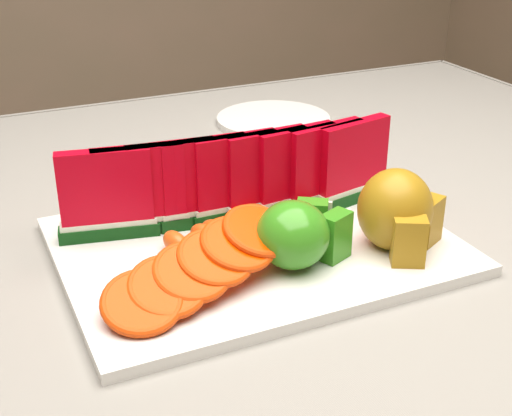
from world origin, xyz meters
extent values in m
cube|color=#543B1B|center=(0.00, 0.00, 0.73)|extent=(1.40, 0.90, 0.03)
cube|color=#543B1B|center=(0.64, 0.39, 0.36)|extent=(0.06, 0.06, 0.72)
cube|color=gray|center=(0.00, 0.00, 0.75)|extent=(1.52, 1.02, 0.01)
cube|color=gray|center=(0.00, 0.51, 0.66)|extent=(1.52, 0.01, 0.20)
cube|color=silver|center=(0.06, -0.07, 0.76)|extent=(0.40, 0.30, 0.01)
ellipsoid|color=#277D0A|center=(0.07, -0.13, 0.80)|extent=(0.08, 0.08, 0.07)
cube|color=#277D0A|center=(0.12, -0.14, 0.80)|extent=(0.04, 0.03, 0.05)
cube|color=beige|center=(0.13, -0.14, 0.80)|extent=(0.03, 0.02, 0.05)
cube|color=#277D0A|center=(0.11, -0.10, 0.80)|extent=(0.04, 0.03, 0.05)
cube|color=beige|center=(0.12, -0.10, 0.80)|extent=(0.03, 0.02, 0.05)
ellipsoid|color=#A88F0F|center=(0.19, -0.14, 0.81)|extent=(0.09, 0.09, 0.09)
cube|color=#A88F0F|center=(0.18, -0.18, 0.79)|extent=(0.04, 0.03, 0.05)
cube|color=#A88F0F|center=(0.22, -0.15, 0.79)|extent=(0.04, 0.03, 0.05)
cylinder|color=silver|center=(0.26, 0.30, 0.76)|extent=(0.24, 0.24, 0.01)
cube|color=#093609|center=(-0.07, 0.00, 0.78)|extent=(0.11, 0.04, 0.01)
cube|color=silver|center=(-0.07, 0.00, 0.79)|extent=(0.10, 0.04, 0.01)
cube|color=red|center=(-0.07, 0.00, 0.83)|extent=(0.10, 0.04, 0.08)
cube|color=#093609|center=(-0.04, 0.00, 0.78)|extent=(0.11, 0.04, 0.01)
cube|color=silver|center=(-0.04, 0.00, 0.79)|extent=(0.10, 0.03, 0.01)
cube|color=red|center=(-0.04, 0.00, 0.83)|extent=(0.10, 0.03, 0.08)
cube|color=#093609|center=(0.00, -0.01, 0.78)|extent=(0.11, 0.03, 0.01)
cube|color=silver|center=(0.00, -0.01, 0.79)|extent=(0.10, 0.03, 0.01)
cube|color=red|center=(0.00, -0.01, 0.83)|extent=(0.10, 0.03, 0.08)
cube|color=#093609|center=(0.03, -0.01, 0.78)|extent=(0.11, 0.03, 0.01)
cube|color=silver|center=(0.03, -0.01, 0.79)|extent=(0.10, 0.02, 0.01)
cube|color=red|center=(0.03, -0.01, 0.83)|extent=(0.10, 0.02, 0.08)
cube|color=#093609|center=(0.07, -0.01, 0.78)|extent=(0.10, 0.02, 0.01)
cube|color=silver|center=(0.07, -0.01, 0.79)|extent=(0.10, 0.02, 0.01)
cube|color=red|center=(0.07, -0.01, 0.83)|extent=(0.10, 0.02, 0.08)
cube|color=#093609|center=(0.10, -0.02, 0.78)|extent=(0.11, 0.03, 0.01)
cube|color=silver|center=(0.10, -0.02, 0.79)|extent=(0.10, 0.02, 0.01)
cube|color=red|center=(0.10, -0.02, 0.83)|extent=(0.10, 0.02, 0.08)
cube|color=#093609|center=(0.14, -0.02, 0.78)|extent=(0.11, 0.03, 0.01)
cube|color=silver|center=(0.14, -0.02, 0.79)|extent=(0.10, 0.03, 0.01)
cube|color=red|center=(0.14, -0.02, 0.83)|extent=(0.10, 0.03, 0.08)
cube|color=#093609|center=(0.17, -0.02, 0.78)|extent=(0.11, 0.04, 0.01)
cube|color=silver|center=(0.17, -0.02, 0.79)|extent=(0.10, 0.03, 0.01)
cube|color=red|center=(0.17, -0.02, 0.83)|extent=(0.10, 0.03, 0.08)
cube|color=#093609|center=(0.21, -0.03, 0.78)|extent=(0.11, 0.04, 0.01)
cube|color=silver|center=(0.21, -0.03, 0.79)|extent=(0.10, 0.04, 0.01)
cube|color=red|center=(0.21, -0.03, 0.83)|extent=(0.10, 0.04, 0.08)
cylinder|color=#EF5000|center=(-0.08, -0.16, 0.79)|extent=(0.08, 0.08, 0.03)
torus|color=#AF4208|center=(-0.08, -0.16, 0.79)|extent=(0.09, 0.09, 0.03)
cylinder|color=#EF5000|center=(-0.06, -0.15, 0.79)|extent=(0.07, 0.07, 0.03)
torus|color=#AF4208|center=(-0.06, -0.15, 0.79)|extent=(0.08, 0.08, 0.03)
cylinder|color=#EF5000|center=(-0.03, -0.14, 0.80)|extent=(0.07, 0.07, 0.03)
torus|color=#AF4208|center=(-0.03, -0.14, 0.80)|extent=(0.08, 0.07, 0.03)
cylinder|color=#EF5000|center=(-0.01, -0.14, 0.80)|extent=(0.07, 0.07, 0.03)
torus|color=#AF4208|center=(-0.01, -0.14, 0.80)|extent=(0.08, 0.08, 0.03)
cylinder|color=#EF5000|center=(0.02, -0.13, 0.80)|extent=(0.08, 0.08, 0.03)
torus|color=#AF4208|center=(0.02, -0.13, 0.80)|extent=(0.09, 0.09, 0.03)
cylinder|color=#EF5000|center=(0.05, -0.12, 0.81)|extent=(0.09, 0.08, 0.03)
torus|color=#AF4208|center=(0.05, -0.12, 0.81)|extent=(0.10, 0.09, 0.03)
cylinder|color=#EF5000|center=(-0.06, 0.05, 0.78)|extent=(0.08, 0.08, 0.03)
torus|color=#AF4208|center=(-0.06, 0.05, 0.78)|extent=(0.09, 0.09, 0.03)
cylinder|color=#EF5000|center=(-0.01, 0.05, 0.79)|extent=(0.08, 0.08, 0.03)
torus|color=#AF4208|center=(-0.01, 0.05, 0.79)|extent=(0.09, 0.09, 0.03)
cylinder|color=#EF5000|center=(0.04, 0.05, 0.79)|extent=(0.09, 0.09, 0.03)
torus|color=#AF4208|center=(0.04, 0.05, 0.79)|extent=(0.10, 0.10, 0.03)
cylinder|color=#EF5000|center=(0.09, 0.05, 0.79)|extent=(0.09, 0.09, 0.03)
torus|color=#AF4208|center=(0.09, 0.05, 0.79)|extent=(0.11, 0.10, 0.03)
ellipsoid|color=orange|center=(-0.02, -0.06, 0.78)|extent=(0.03, 0.04, 0.02)
ellipsoid|color=orange|center=(0.01, -0.06, 0.78)|extent=(0.03, 0.04, 0.02)
ellipsoid|color=orange|center=(0.03, -0.05, 0.78)|extent=(0.03, 0.04, 0.02)
ellipsoid|color=orange|center=(0.06, -0.04, 0.78)|extent=(0.02, 0.04, 0.02)
ellipsoid|color=orange|center=(0.08, -0.03, 0.78)|extent=(0.04, 0.03, 0.02)
ellipsoid|color=orange|center=(0.09, -0.06, 0.78)|extent=(0.04, 0.04, 0.02)
ellipsoid|color=orange|center=(0.13, -0.07, 0.78)|extent=(0.04, 0.04, 0.02)
ellipsoid|color=orange|center=(0.15, -0.06, 0.78)|extent=(0.02, 0.04, 0.02)
camera|label=1|loc=(-0.21, -0.67, 1.12)|focal=50.00mm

